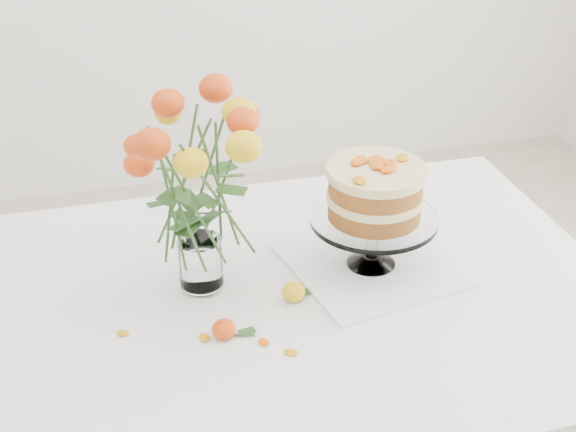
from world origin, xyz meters
name	(u,v)px	position (x,y,z in m)	size (l,w,h in m)	color
table	(258,330)	(0.00, 0.00, 0.67)	(1.43, 0.93, 0.76)	#A97C63
napkin	(371,265)	(0.25, 0.04, 0.76)	(0.31, 0.31, 0.01)	white
cake_stand	(375,197)	(0.25, 0.04, 0.92)	(0.25, 0.25, 0.23)	white
rose_vase	(195,172)	(-0.10, 0.06, 1.01)	(0.31, 0.31, 0.43)	white
loose_rose_near	(294,292)	(0.07, -0.03, 0.77)	(0.08, 0.04, 0.04)	yellow
loose_rose_far	(224,329)	(-0.08, -0.11, 0.77)	(0.08, 0.04, 0.04)	#E63C0B
stray_petal_a	(204,338)	(-0.12, -0.10, 0.76)	(0.03, 0.02, 0.00)	orange
stray_petal_b	(264,342)	(-0.02, -0.14, 0.76)	(0.03, 0.02, 0.00)	orange
stray_petal_c	(291,353)	(0.02, -0.18, 0.76)	(0.03, 0.02, 0.00)	orange
stray_petal_d	(123,333)	(-0.26, -0.05, 0.76)	(0.03, 0.02, 0.00)	orange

